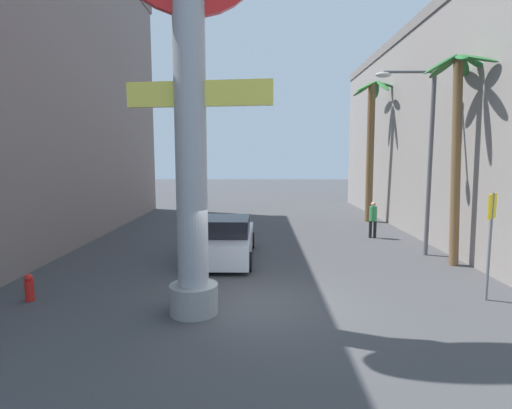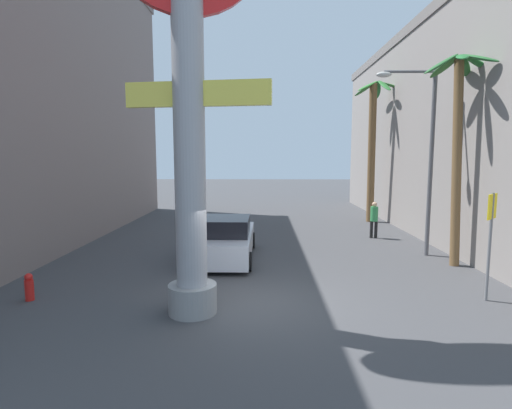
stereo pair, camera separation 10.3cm
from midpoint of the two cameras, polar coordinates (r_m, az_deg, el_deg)
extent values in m
plane|color=#424244|center=(20.17, 0.45, -3.74)|extent=(90.49, 90.49, 0.00)
cube|color=gray|center=(22.18, 29.44, 8.86)|extent=(6.57, 25.91, 9.64)
cube|color=slate|center=(22.99, 30.25, 21.56)|extent=(6.71, 26.43, 0.50)
cylinder|color=#9E9EA3|center=(9.31, -9.17, 9.29)|extent=(0.72, 0.72, 8.25)
cylinder|color=gray|center=(9.89, -8.74, -13.12)|extent=(1.15, 1.15, 0.70)
cube|color=#F2E04C|center=(9.37, -8.04, 15.38)|extent=(3.35, 0.60, 0.56)
cylinder|color=#59595E|center=(16.15, 23.87, 5.34)|extent=(0.16, 0.16, 6.90)
cylinder|color=#59595E|center=(16.10, 21.30, 17.27)|extent=(1.84, 0.10, 0.10)
ellipsoid|color=beige|center=(15.80, 18.00, 17.24)|extent=(0.56, 0.28, 0.20)
cylinder|color=slate|center=(11.90, 30.58, -5.30)|extent=(0.08, 0.08, 2.81)
cube|color=yellow|center=(11.74, 30.90, -0.25)|extent=(0.47, 0.47, 0.64)
cylinder|color=black|center=(16.49, -6.66, -5.06)|extent=(0.23, 0.64, 0.64)
cylinder|color=black|center=(16.33, -0.39, -5.13)|extent=(0.23, 0.64, 0.64)
cylinder|color=black|center=(13.31, -8.73, -7.99)|extent=(0.23, 0.64, 0.64)
cylinder|color=black|center=(13.11, -0.91, -8.14)|extent=(0.23, 0.64, 0.64)
cube|color=silver|center=(14.73, -4.13, -5.52)|extent=(1.95, 4.75, 0.80)
cube|color=black|center=(14.24, -4.30, -3.08)|extent=(1.76, 2.01, 0.60)
cylinder|color=brown|center=(23.38, 16.30, 6.90)|extent=(0.57, 0.80, 7.69)
ellipsoid|color=#2F6F2D|center=(23.80, 18.93, 15.76)|extent=(1.44, 0.51, 0.56)
ellipsoid|color=#20652D|center=(24.37, 17.06, 15.37)|extent=(0.66, 1.35, 0.85)
ellipsoid|color=#2A652D|center=(23.96, 15.50, 15.64)|extent=(1.26, 1.14, 0.77)
ellipsoid|color=#2F792D|center=(23.18, 15.79, 15.98)|extent=(1.38, 0.94, 0.71)
ellipsoid|color=#296D2D|center=(23.02, 17.99, 15.88)|extent=(0.61, 1.36, 0.82)
cylinder|color=brown|center=(15.09, 26.92, 5.11)|extent=(0.43, 0.55, 6.91)
ellipsoid|color=#23742D|center=(15.61, 29.47, 17.06)|extent=(1.27, 0.47, 0.70)
ellipsoid|color=#2B6A2D|center=(15.92, 27.73, 17.08)|extent=(1.05, 1.25, 0.59)
ellipsoid|color=#326B2D|center=(15.74, 25.47, 17.31)|extent=(0.78, 1.33, 0.60)
ellipsoid|color=#285F2D|center=(14.90, 25.12, 17.74)|extent=(1.26, 0.56, 0.77)
ellipsoid|color=#1F662D|center=(14.63, 27.55, 18.20)|extent=(0.81, 1.35, 0.49)
ellipsoid|color=#25642D|center=(14.91, 29.51, 17.76)|extent=(0.94, 1.30, 0.57)
cylinder|color=black|center=(19.09, 16.31, -3.43)|extent=(0.14, 0.14, 0.78)
cylinder|color=black|center=(19.07, 16.91, -3.46)|extent=(0.14, 0.14, 0.78)
cylinder|color=#338C4C|center=(18.97, 16.68, -1.30)|extent=(0.43, 0.43, 0.66)
sphere|color=tan|center=(18.91, 16.73, 0.02)|extent=(0.22, 0.22, 0.22)
cylinder|color=red|center=(12.09, -29.42, -10.59)|extent=(0.22, 0.22, 0.55)
sphere|color=red|center=(12.00, -29.52, -9.01)|extent=(0.20, 0.20, 0.20)
camera|label=1|loc=(0.05, -89.78, 0.03)|focal=28.00mm
camera|label=2|loc=(0.05, 90.22, -0.03)|focal=28.00mm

